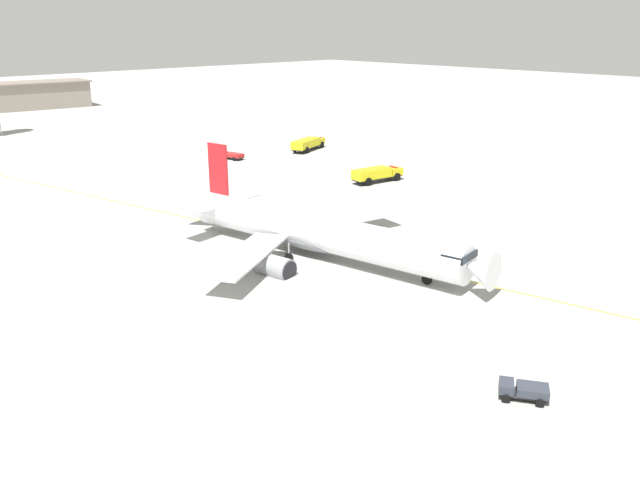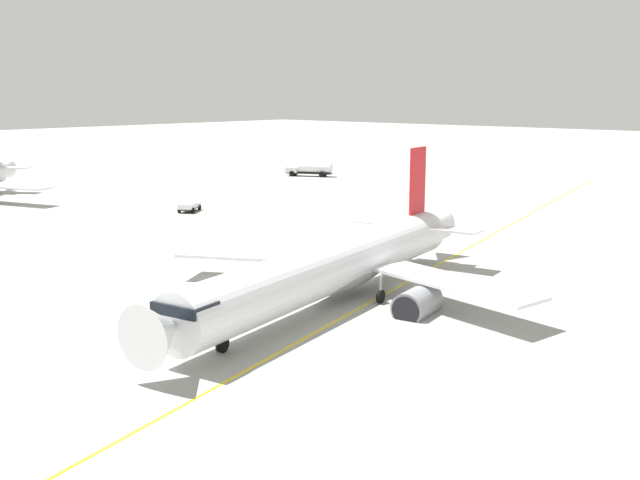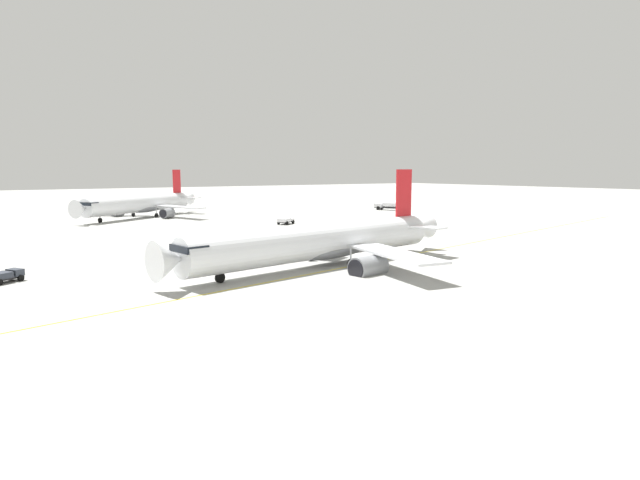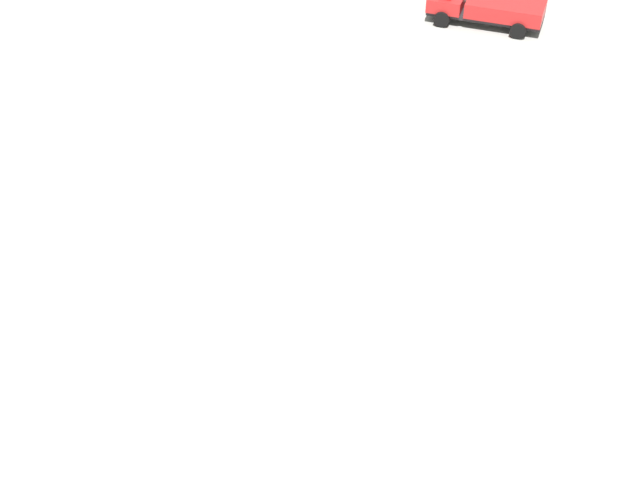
# 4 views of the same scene
# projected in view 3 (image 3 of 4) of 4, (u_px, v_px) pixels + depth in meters

# --- Properties ---
(ground_plane) EXTENTS (600.00, 600.00, 0.00)m
(ground_plane) POSITION_uv_depth(u_px,v_px,m) (333.00, 265.00, 65.58)
(ground_plane) COLOR #9E9E99
(airliner_main) EXTENTS (33.67, 43.10, 12.16)m
(airliner_main) POSITION_uv_depth(u_px,v_px,m) (322.00, 243.00, 64.45)
(airliner_main) COLOR white
(airliner_main) RESTS_ON ground_plane
(airliner_secondary) EXTENTS (29.51, 35.62, 11.65)m
(airliner_secondary) POSITION_uv_depth(u_px,v_px,m) (141.00, 204.00, 130.00)
(airliner_secondary) COLOR white
(airliner_secondary) RESTS_ON ground_plane
(fuel_tanker_truck) EXTENTS (9.55, 6.18, 2.87)m
(fuel_tanker_truck) POSITION_uv_depth(u_px,v_px,m) (392.00, 205.00, 154.08)
(fuel_tanker_truck) COLOR #232326
(fuel_tanker_truck) RESTS_ON ground_plane
(baggage_truck_truck) EXTENTS (3.27, 3.85, 1.22)m
(baggage_truck_truck) POSITION_uv_depth(u_px,v_px,m) (5.00, 276.00, 55.07)
(baggage_truck_truck) COLOR #232326
(baggage_truck_truck) RESTS_ON ground_plane
(pushback_tug_truck) EXTENTS (3.91, 4.67, 1.30)m
(pushback_tug_truck) POSITION_uv_depth(u_px,v_px,m) (286.00, 221.00, 114.31)
(pushback_tug_truck) COLOR #232326
(pushback_tug_truck) RESTS_ON ground_plane
(taxiway_centreline) EXTENTS (39.53, 191.59, 0.01)m
(taxiway_centreline) POSITION_uv_depth(u_px,v_px,m) (352.00, 266.00, 64.59)
(taxiway_centreline) COLOR yellow
(taxiway_centreline) RESTS_ON ground_plane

